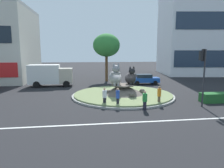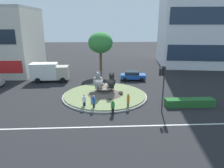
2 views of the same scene
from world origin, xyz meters
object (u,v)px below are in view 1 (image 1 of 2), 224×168
Objects in this scene: pedestrian_white_shirt at (105,96)px; pedestrian_green_shirt at (145,100)px; pedestrian_blue_shirt at (118,97)px; cat_statue_grey at (115,77)px; broadleaf_tree_behind_island at (106,45)px; pedestrian_orange_shirt at (159,95)px; sedan_on_far_lane at (145,79)px; traffic_light_mast at (203,65)px; cat_statue_black at (131,78)px; delivery_box_truck at (50,75)px.

pedestrian_white_shirt is 1.00× the size of pedestrian_green_shirt.
pedestrian_green_shirt is at bearing 30.54° from pedestrian_blue_shirt.
pedestrian_green_shirt is at bearing -157.93° from pedestrian_white_shirt.
cat_statue_grey is 1.48× the size of pedestrian_white_shirt.
pedestrian_blue_shirt is at bearing -92.86° from broadleaf_tree_behind_island.
pedestrian_orange_shirt is at bearing -79.28° from broadleaf_tree_behind_island.
pedestrian_white_shirt is at bearing -130.99° from pedestrian_green_shirt.
sedan_on_far_lane is at bearing 127.10° from pedestrian_blue_shirt.
pedestrian_orange_shirt is (3.08, -16.24, -5.00)m from broadleaf_tree_behind_island.
traffic_light_mast is at bearing -136.16° from pedestrian_white_shirt.
broadleaf_tree_behind_island is 17.27m from pedestrian_orange_shirt.
cat_statue_grey is 6.05m from pedestrian_green_shirt.
pedestrian_orange_shirt reaches higher than pedestrian_blue_shirt.
cat_statue_black is at bearing 41.04° from traffic_light_mast.
traffic_light_mast is 20.15m from delivery_box_truck.
pedestrian_white_shirt is 0.94× the size of pedestrian_orange_shirt.
pedestrian_white_shirt is (-8.54, 1.38, -2.87)m from traffic_light_mast.
traffic_light_mast is at bearing 57.46° from pedestrian_blue_shirt.
pedestrian_white_shirt is at bearing 102.72° from pedestrian_orange_shirt.
delivery_box_truck is (-11.63, 12.10, 0.72)m from pedestrian_orange_shirt.
cat_statue_black is 0.35× the size of delivery_box_truck.
pedestrian_blue_shirt is (-2.20, -4.48, -1.13)m from cat_statue_black.
cat_statue_grey is at bearing -90.18° from cat_statue_black.
delivery_box_truck is at bearing -154.38° from pedestrian_green_shirt.
broadleaf_tree_behind_island is at bearing -178.57° from cat_statue_black.
traffic_light_mast reaches higher than pedestrian_white_shirt.
pedestrian_blue_shirt is (-0.45, -4.33, -1.27)m from cat_statue_grey.
cat_statue_black is at bearing -112.76° from sedan_on_far_lane.
broadleaf_tree_behind_island is at bearing 176.32° from cat_statue_grey.
cat_statue_grey is 0.31× the size of broadleaf_tree_behind_island.
pedestrian_green_shirt is (-1.83, -1.54, -0.08)m from pedestrian_orange_shirt.
cat_statue_grey is 12.68m from broadleaf_tree_behind_island.
delivery_box_truck reaches higher than pedestrian_orange_shirt.
delivery_box_truck is at bearing -136.14° from cat_statue_grey.
pedestrian_green_shirt reaches higher than sedan_on_far_lane.
pedestrian_orange_shirt is (-3.53, 1.01, -2.79)m from traffic_light_mast.
traffic_light_mast reaches higher than sedan_on_far_lane.
sedan_on_far_lane is at bearing -68.84° from pedestrian_white_shirt.
pedestrian_green_shirt is (-5.36, -0.53, -2.87)m from traffic_light_mast.
pedestrian_white_shirt is at bearing -142.53° from pedestrian_blue_shirt.
pedestrian_blue_shirt is (-0.82, -16.43, -5.02)m from broadleaf_tree_behind_island.
traffic_light_mast is 1.19× the size of sedan_on_far_lane.
pedestrian_blue_shirt is 2.47m from pedestrian_green_shirt.
pedestrian_blue_shirt is at bearing -153.32° from pedestrian_white_shirt.
cat_statue_black is 5.12m from pedestrian_blue_shirt.
traffic_light_mast is at bearing 51.66° from cat_statue_grey.
pedestrian_blue_shirt reaches higher than pedestrian_green_shirt.
cat_statue_black is 8.96m from sedan_on_far_lane.
broadleaf_tree_behind_island is 4.54× the size of pedestrian_blue_shirt.
broadleaf_tree_behind_island is 10.42m from delivery_box_truck.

